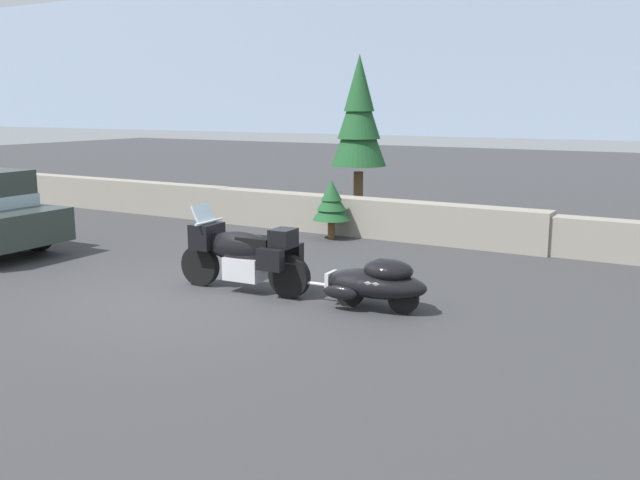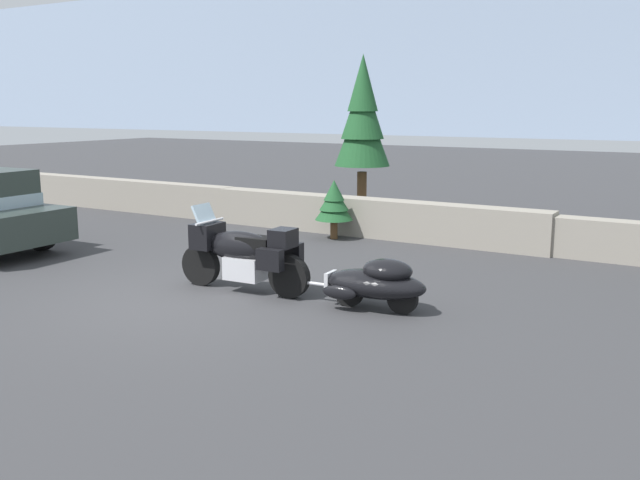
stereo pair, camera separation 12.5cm
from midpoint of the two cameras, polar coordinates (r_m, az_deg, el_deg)
ground_plane at (r=10.70m, az=-11.30°, el=-4.85°), size 80.00×80.00×0.00m
stone_guard_wall at (r=15.73m, az=2.90°, el=1.90°), size 24.00×0.57×0.85m
touring_motorcycle at (r=10.94m, az=-6.65°, el=-1.01°), size 2.31×0.82×1.33m
car_shaped_trailer at (r=9.94m, az=4.28°, el=-3.42°), size 2.22×0.81×0.76m
pine_tree_secondary at (r=18.01m, az=2.99°, el=10.00°), size 1.41×1.41×4.14m
pine_sapling_near at (r=15.20m, az=0.71°, el=3.10°), size 0.83×0.83×1.29m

